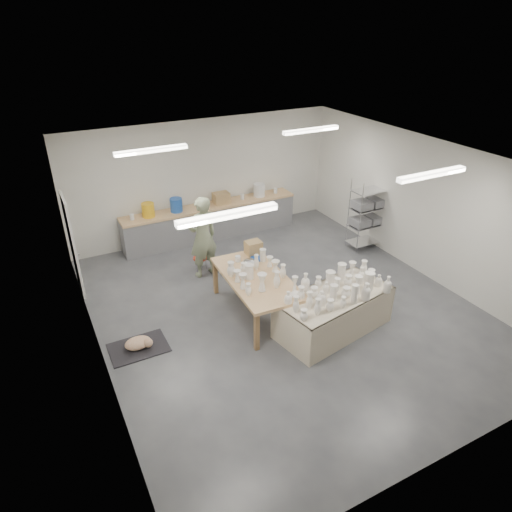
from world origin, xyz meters
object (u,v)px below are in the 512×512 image
drying_table (334,310)px  work_table (256,274)px  red_stool (200,259)px  potter (203,237)px

drying_table → work_table: size_ratio=1.04×
work_table → red_stool: bearing=102.8°
work_table → potter: (-0.37, 1.78, 0.11)m
drying_table → work_table: 1.61m
drying_table → work_table: (-0.99, 1.20, 0.39)m
red_stool → potter: bearing=-90.0°
work_table → red_stool: 2.16m
work_table → potter: potter is taller
drying_table → red_stool: size_ratio=5.52×
potter → red_stool: size_ratio=4.46×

